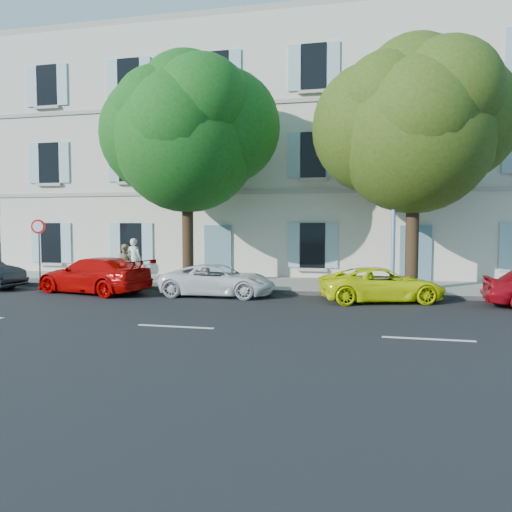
% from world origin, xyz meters
% --- Properties ---
extents(ground, '(90.00, 90.00, 0.00)m').
position_xyz_m(ground, '(0.00, 0.00, 0.00)').
color(ground, black).
extents(sidewalk, '(36.00, 4.50, 0.15)m').
position_xyz_m(sidewalk, '(0.00, 4.45, 0.07)').
color(sidewalk, '#A09E96').
rests_on(sidewalk, ground).
extents(kerb, '(36.00, 0.16, 0.16)m').
position_xyz_m(kerb, '(0.00, 2.28, 0.08)').
color(kerb, '#9E998E').
rests_on(kerb, ground).
extents(building, '(28.00, 7.00, 12.00)m').
position_xyz_m(building, '(0.00, 10.20, 6.00)').
color(building, beige).
rests_on(building, ground).
extents(car_red_coupe, '(4.92, 2.94, 1.33)m').
position_xyz_m(car_red_coupe, '(-5.25, 0.99, 0.67)').
color(car_red_coupe, '#C10705').
rests_on(car_red_coupe, ground).
extents(car_white_coupe, '(4.11, 1.98, 1.13)m').
position_xyz_m(car_white_coupe, '(-0.56, 1.33, 0.56)').
color(car_white_coupe, white).
rests_on(car_white_coupe, ground).
extents(car_yellow_supercar, '(4.43, 2.96, 1.13)m').
position_xyz_m(car_yellow_supercar, '(5.10, 1.32, 0.56)').
color(car_yellow_supercar, '#EAF60A').
rests_on(car_yellow_supercar, ground).
extents(tree_left, '(5.72, 5.72, 8.87)m').
position_xyz_m(tree_left, '(-2.38, 3.18, 5.86)').
color(tree_left, '#3A2819').
rests_on(tree_left, sidewalk).
extents(tree_right, '(5.66, 5.66, 8.73)m').
position_xyz_m(tree_right, '(6.18, 3.19, 5.75)').
color(tree_right, '#3A2819').
rests_on(tree_right, sidewalk).
extents(road_sign, '(0.59, 0.19, 2.60)m').
position_xyz_m(road_sign, '(-8.96, 2.93, 2.02)').
color(road_sign, '#383A3D').
rests_on(road_sign, sidewalk).
extents(street_lamp, '(0.36, 1.60, 7.46)m').
position_xyz_m(street_lamp, '(5.50, 2.61, 4.37)').
color(street_lamp, '#7293BF').
rests_on(street_lamp, sidewalk).
extents(pedestrian_a, '(0.67, 0.45, 1.79)m').
position_xyz_m(pedestrian_a, '(-5.23, 4.19, 1.05)').
color(pedestrian_a, white).
rests_on(pedestrian_a, sidewalk).
extents(pedestrian_b, '(0.93, 0.84, 1.57)m').
position_xyz_m(pedestrian_b, '(-5.32, 3.57, 0.93)').
color(pedestrian_b, tan).
rests_on(pedestrian_b, sidewalk).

